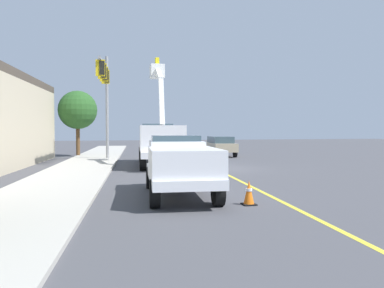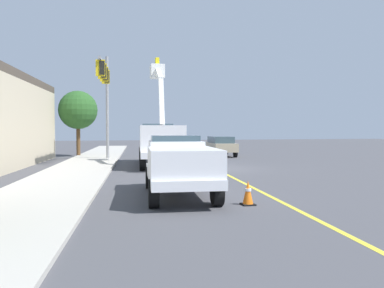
{
  "view_description": "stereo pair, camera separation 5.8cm",
  "coord_description": "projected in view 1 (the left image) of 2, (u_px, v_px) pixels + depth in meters",
  "views": [
    {
      "loc": [
        -20.96,
        6.52,
        2.29
      ],
      "look_at": [
        1.56,
        1.03,
        1.4
      ],
      "focal_mm": 35.43,
      "sensor_mm": 36.0,
      "label": 1
    },
    {
      "loc": [
        -20.98,
        6.47,
        2.29
      ],
      "look_at": [
        1.56,
        1.03,
        1.4
      ],
      "focal_mm": 35.43,
      "sensor_mm": 36.0,
      "label": 2
    }
  ],
  "objects": [
    {
      "name": "street_tree_right",
      "position": [
        78.0,
        110.0,
        31.86
      ],
      "size": [
        3.23,
        3.23,
        5.55
      ],
      "color": "brown",
      "rests_on": "ground"
    },
    {
      "name": "traffic_cone_mid_front",
      "position": [
        208.0,
        167.0,
        19.51
      ],
      "size": [
        0.4,
        0.4,
        0.74
      ],
      "color": "black",
      "rests_on": "ground"
    },
    {
      "name": "ground",
      "position": [
        216.0,
        169.0,
        21.98
      ],
      "size": [
        120.0,
        120.0,
        0.0
      ],
      "primitive_type": "plane",
      "color": "#47474C"
    },
    {
      "name": "traffic_signal_mast",
      "position": [
        105.0,
        86.0,
        26.33
      ],
      "size": [
        5.94,
        0.93,
        7.74
      ],
      "color": "gray",
      "rests_on": "ground"
    },
    {
      "name": "passing_minivan",
      "position": [
        220.0,
        145.0,
        32.68
      ],
      "size": [
        4.96,
        2.34,
        1.69
      ],
      "color": "tan",
      "rests_on": "ground"
    },
    {
      "name": "service_pickup_truck",
      "position": [
        180.0,
        164.0,
        12.94
      ],
      "size": [
        5.77,
        2.61,
        2.06
      ],
      "color": "white",
      "rests_on": "ground"
    },
    {
      "name": "lane_centre_stripe",
      "position": [
        216.0,
        169.0,
        21.98
      ],
      "size": [
        49.8,
        4.81,
        0.01
      ],
      "primitive_type": "cube",
      "rotation": [
        0.0,
        0.0,
        -0.09
      ],
      "color": "yellow",
      "rests_on": "ground"
    },
    {
      "name": "traffic_cone_mid_rear",
      "position": [
        179.0,
        154.0,
        28.83
      ],
      "size": [
        0.4,
        0.4,
        0.86
      ],
      "color": "black",
      "rests_on": "ground"
    },
    {
      "name": "traffic_cone_leading",
      "position": [
        249.0,
        193.0,
        11.46
      ],
      "size": [
        0.4,
        0.4,
        0.75
      ],
      "color": "black",
      "rests_on": "ground"
    },
    {
      "name": "utility_bucket_truck",
      "position": [
        160.0,
        140.0,
        24.21
      ],
      "size": [
        8.4,
        3.25,
        7.05
      ],
      "color": "white",
      "rests_on": "ground"
    },
    {
      "name": "sidewalk_far_side",
      "position": [
        79.0,
        170.0,
        20.86
      ],
      "size": [
        60.07,
        9.17,
        0.12
      ],
      "primitive_type": "cube",
      "rotation": [
        0.0,
        0.0,
        -0.09
      ],
      "color": "#B2ADA3",
      "rests_on": "ground"
    }
  ]
}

